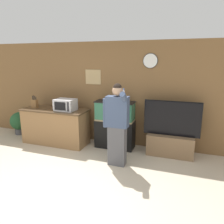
# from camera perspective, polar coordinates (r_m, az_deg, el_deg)

# --- Properties ---
(ground_plane) EXTENTS (18.00, 18.00, 0.00)m
(ground_plane) POSITION_cam_1_polar(r_m,az_deg,el_deg) (3.88, -13.69, -20.83)
(ground_plane) COLOR beige
(wall_back_paneled) EXTENTS (10.00, 0.08, 2.60)m
(wall_back_paneled) POSITION_cam_1_polar(r_m,az_deg,el_deg) (5.62, 0.07, 4.77)
(wall_back_paneled) COLOR brown
(wall_back_paneled) RESTS_ON ground_plane
(counter_island) EXTENTS (1.73, 0.67, 0.92)m
(counter_island) POSITION_cam_1_polar(r_m,az_deg,el_deg) (5.92, -14.52, -3.61)
(counter_island) COLOR olive
(counter_island) RESTS_ON ground_plane
(microwave) EXTENTS (0.50, 0.38, 0.29)m
(microwave) POSITION_cam_1_polar(r_m,az_deg,el_deg) (5.59, -12.08, 1.87)
(microwave) COLOR silver
(microwave) RESTS_ON counter_island
(knife_block) EXTENTS (0.15, 0.11, 0.32)m
(knife_block) POSITION_cam_1_polar(r_m,az_deg,el_deg) (6.12, -19.56, 2.11)
(knife_block) COLOR brown
(knife_block) RESTS_ON counter_island
(aquarium_on_stand) EXTENTS (0.96, 0.40, 1.18)m
(aquarium_on_stand) POSITION_cam_1_polar(r_m,az_deg,el_deg) (5.41, 0.77, -3.32)
(aquarium_on_stand) COLOR black
(aquarium_on_stand) RESTS_ON ground_plane
(tv_on_stand) EXTENTS (1.26, 0.40, 1.28)m
(tv_on_stand) POSITION_cam_1_polar(r_m,az_deg,el_deg) (5.20, 15.01, -6.99)
(tv_on_stand) COLOR brown
(tv_on_stand) RESTS_ON ground_plane
(person_standing) EXTENTS (0.54, 0.41, 1.71)m
(person_standing) POSITION_cam_1_polar(r_m,az_deg,el_deg) (4.43, 1.25, -3.10)
(person_standing) COLOR #515156
(person_standing) RESTS_ON ground_plane
(potted_plant) EXTENTS (0.53, 0.53, 0.66)m
(potted_plant) POSITION_cam_1_polar(r_m,az_deg,el_deg) (7.01, -23.02, -2.40)
(potted_plant) COLOR #4C4C51
(potted_plant) RESTS_ON ground_plane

